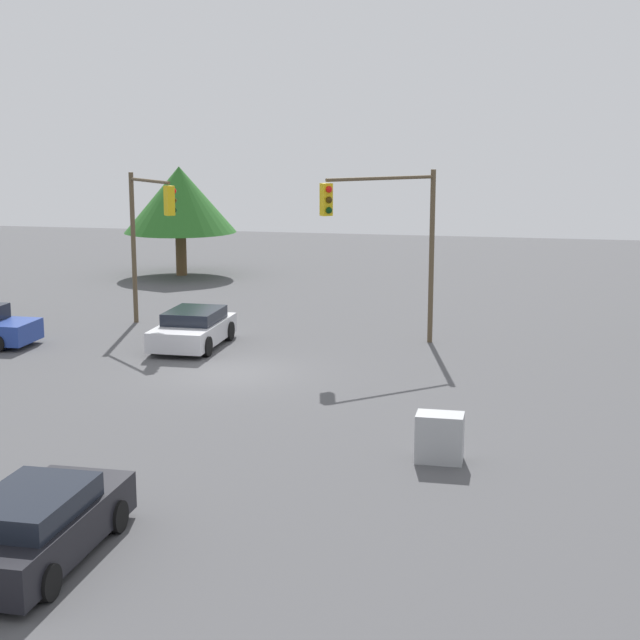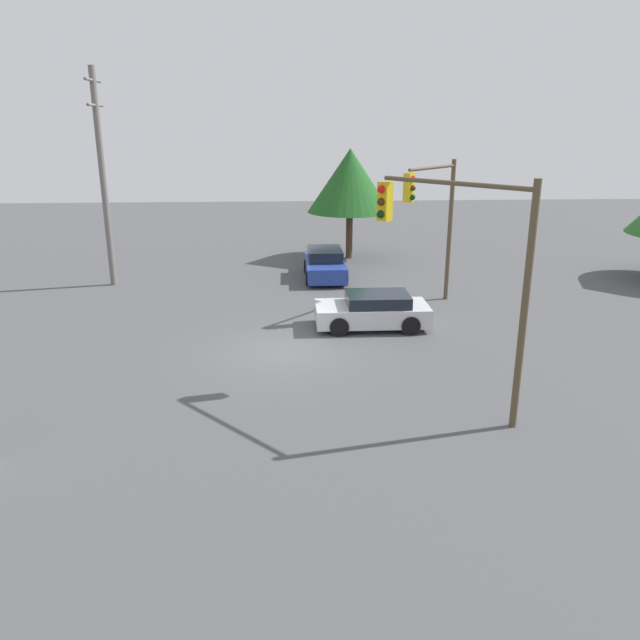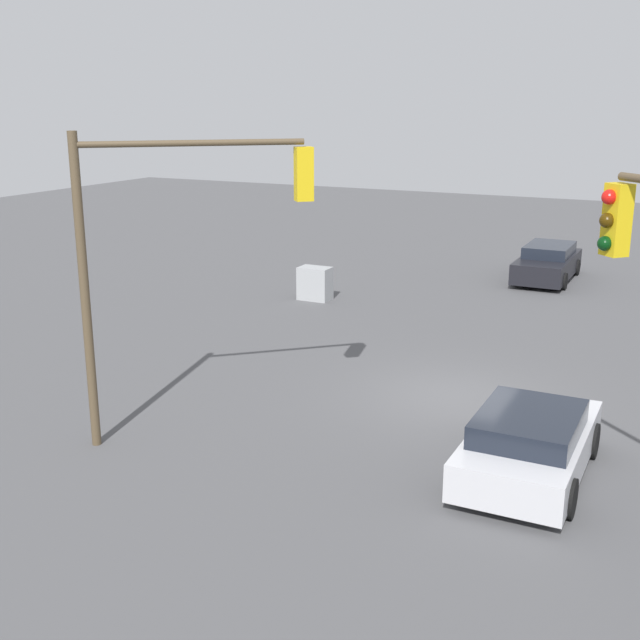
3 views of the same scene
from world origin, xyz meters
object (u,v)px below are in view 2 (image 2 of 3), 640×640
(sedan_blue, at_px, (325,264))
(sedan_silver, at_px, (373,311))
(traffic_signal_main, at_px, (434,209))
(traffic_signal_cross, at_px, (462,251))

(sedan_blue, xyz_separation_m, sedan_silver, (-7.67, -1.28, -0.03))
(sedan_silver, bearing_deg, sedan_blue, 9.46)
(traffic_signal_main, relative_size, traffic_signal_cross, 0.96)
(sedan_blue, bearing_deg, sedan_silver, 99.46)
(traffic_signal_main, bearing_deg, sedan_blue, -98.05)
(sedan_silver, height_order, traffic_signal_main, traffic_signal_main)
(sedan_silver, bearing_deg, traffic_signal_main, -45.93)
(traffic_signal_main, height_order, traffic_signal_cross, traffic_signal_cross)
(sedan_silver, xyz_separation_m, traffic_signal_cross, (-6.68, -1.22, 3.59))
(sedan_silver, bearing_deg, traffic_signal_cross, -169.65)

